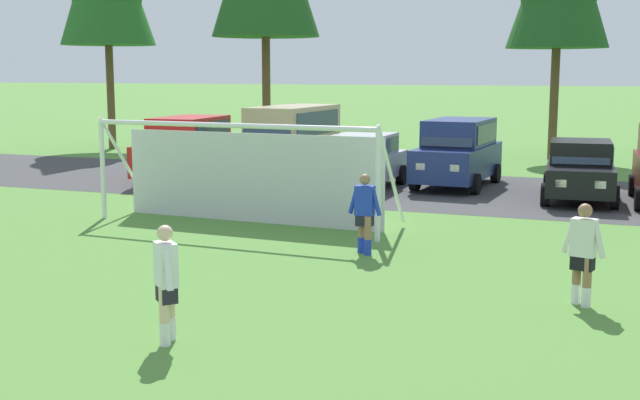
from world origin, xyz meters
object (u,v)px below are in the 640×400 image
object	(u,v)px
player_winger_left	(365,214)
parked_car_slot_far_left	(188,148)
parked_car_slot_center	(458,152)
player_striker_near	(166,284)
player_midfield_center	(583,255)
soccer_goal	(246,171)
parked_car_slot_left	(292,141)
parked_car_slot_center_left	(364,161)
parked_car_slot_center_right	(580,170)

from	to	relation	value
player_winger_left	parked_car_slot_far_left	size ratio (longest dim) A/B	0.35
parked_car_slot_center	player_striker_near	bearing A→B (deg)	-92.11
player_midfield_center	player_winger_left	size ratio (longest dim) A/B	1.00
player_midfield_center	parked_car_slot_far_left	size ratio (longest dim) A/B	0.35
soccer_goal	parked_car_slot_far_left	xyz separation A→B (m)	(-5.30, 6.40, -0.18)
parked_car_slot_left	parked_car_slot_center_left	world-z (taller)	parked_car_slot_left
player_midfield_center	parked_car_slot_left	distance (m)	15.93
player_midfield_center	parked_car_slot_center_right	size ratio (longest dim) A/B	0.38
parked_car_slot_center	parked_car_slot_far_left	bearing A→B (deg)	-168.02
soccer_goal	parked_car_slot_left	xyz separation A→B (m)	(-2.05, 7.77, 0.05)
player_winger_left	parked_car_slot_center_right	world-z (taller)	parked_car_slot_center_right
player_winger_left	parked_car_slot_center_right	size ratio (longest dim) A/B	0.38
parked_car_slot_far_left	parked_car_slot_center_right	size ratio (longest dim) A/B	1.09
parked_car_slot_center	parked_car_slot_center_right	distance (m)	4.18
parked_car_slot_left	parked_car_slot_center_right	distance (m)	9.49
soccer_goal	parked_car_slot_left	bearing A→B (deg)	104.76
parked_car_slot_center_right	parked_car_slot_left	bearing A→B (deg)	173.29
parked_car_slot_center	parked_car_slot_left	bearing A→B (deg)	-174.82
player_midfield_center	parked_car_slot_far_left	distance (m)	17.27
soccer_goal	parked_car_slot_center	size ratio (longest dim) A/B	1.59
parked_car_slot_center_left	parked_car_slot_center	size ratio (longest dim) A/B	0.89
player_midfield_center	parked_car_slot_center_left	xyz separation A→B (m)	(-7.27, 11.33, 0.05)
parked_car_slot_far_left	player_striker_near	bearing A→B (deg)	-61.07
player_striker_near	player_midfield_center	bearing A→B (deg)	37.04
player_striker_near	parked_car_slot_center	distance (m)	16.71
parked_car_slot_center_left	parked_car_slot_center_right	world-z (taller)	same
player_winger_left	parked_car_slot_center_right	xyz separation A→B (m)	(3.64, 8.86, 0.05)
parked_car_slot_left	parked_car_slot_center	xyz separation A→B (m)	(5.56, 0.50, -0.23)
player_midfield_center	parked_car_slot_far_left	world-z (taller)	parked_car_slot_far_left
parked_car_slot_far_left	parked_car_slot_center_right	bearing A→B (deg)	1.16
parked_car_slot_far_left	parked_car_slot_center	bearing A→B (deg)	11.98
soccer_goal	player_winger_left	bearing A→B (deg)	-30.49
player_striker_near	parked_car_slot_left	size ratio (longest dim) A/B	0.34
player_winger_left	parked_car_slot_center	size ratio (longest dim) A/B	0.35
player_striker_near	parked_car_slot_center_left	bearing A→B (deg)	97.80
parked_car_slot_center_left	parked_car_slot_left	bearing A→B (deg)	161.53
player_winger_left	player_striker_near	bearing A→B (deg)	-97.58
parked_car_slot_far_left	parked_car_slot_left	distance (m)	3.53
player_winger_left	parked_car_slot_left	distance (m)	11.53
parked_car_slot_far_left	parked_car_slot_left	bearing A→B (deg)	22.77
player_striker_near	parked_car_slot_center_left	xyz separation A→B (m)	(-2.09, 15.24, 0.05)
player_striker_near	player_winger_left	bearing A→B (deg)	82.42
parked_car_slot_far_left	parked_car_slot_center_left	size ratio (longest dim) A/B	1.12
parked_car_slot_left	player_striker_near	bearing A→B (deg)	-73.02
parked_car_slot_far_left	parked_car_slot_center_right	world-z (taller)	parked_car_slot_far_left
parked_car_slot_center_left	player_striker_near	bearing A→B (deg)	-82.20
player_striker_near	parked_car_slot_center_left	world-z (taller)	parked_car_slot_center_left
parked_car_slot_center_left	parked_car_slot_center	xyz separation A→B (m)	(2.70, 1.46, 0.24)
player_striker_near	parked_car_slot_left	xyz separation A→B (m)	(-4.94, 16.19, 0.52)
parked_car_slot_center_left	parked_car_slot_center	world-z (taller)	parked_car_slot_center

